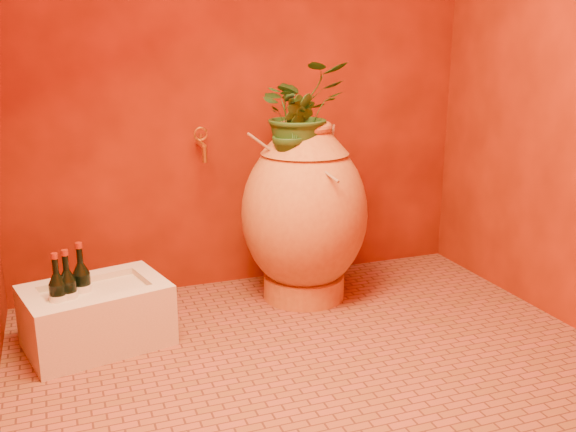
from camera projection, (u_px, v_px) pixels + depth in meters
name	position (u px, v px, depth m)	size (l,w,h in m)	color
floor	(315.00, 358.00, 2.71)	(2.50, 2.50, 0.00)	brown
wall_back	(243.00, 50.00, 3.28)	(2.50, 0.02, 2.50)	#551404
amphora	(304.00, 213.00, 3.25)	(0.77, 0.77, 0.91)	#B77C33
stone_basin	(97.00, 317.00, 2.80)	(0.67, 0.54, 0.28)	beige
wine_bottle_a	(83.00, 287.00, 2.78)	(0.08, 0.08, 0.32)	black
wine_bottle_b	(69.00, 294.00, 2.71)	(0.08, 0.08, 0.31)	black
wine_bottle_c	(59.00, 297.00, 2.69)	(0.07, 0.07, 0.30)	black
wall_tap	(201.00, 143.00, 3.24)	(0.07, 0.16, 0.17)	#AC8127
plant_main	(300.00, 111.00, 3.10)	(0.43, 0.37, 0.48)	#224B1B
plant_side	(293.00, 132.00, 3.04)	(0.20, 0.16, 0.37)	#224B1B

